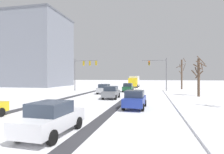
# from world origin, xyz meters

# --- Properties ---
(wheel_track_left_lane) EXTENTS (0.87, 36.71, 0.01)m
(wheel_track_left_lane) POSITION_xyz_m (3.12, 16.69, 0.00)
(wheel_track_left_lane) COLOR #38383D
(wheel_track_left_lane) RESTS_ON ground
(wheel_track_right_lane) EXTENTS (1.04, 36.71, 0.01)m
(wheel_track_right_lane) POSITION_xyz_m (-4.75, 16.69, 0.00)
(wheel_track_right_lane) COLOR #38383D
(wheel_track_right_lane) RESTS_ON ground
(sidewalk_kerb_right) EXTENTS (4.00, 36.71, 0.12)m
(sidewalk_kerb_right) POSITION_xyz_m (10.51, 15.02, 0.06)
(sidewalk_kerb_right) COLOR white
(sidewalk_kerb_right) RESTS_ON ground
(traffic_signal_near_left) EXTENTS (5.00, 0.60, 6.50)m
(traffic_signal_near_left) POSITION_xyz_m (-7.15, 29.24, 4.76)
(traffic_signal_near_left) COLOR slate
(traffic_signal_near_left) RESTS_ON ground
(traffic_signal_near_right) EXTENTS (4.82, 0.52, 6.50)m
(traffic_signal_near_right) POSITION_xyz_m (7.85, 31.47, 4.35)
(traffic_signal_near_right) COLOR slate
(traffic_signal_near_right) RESTS_ON ground
(car_dark_green_lead) EXTENTS (1.86, 4.11, 1.62)m
(car_dark_green_lead) POSITION_xyz_m (1.91, 28.81, 0.82)
(car_dark_green_lead) COLOR #194C2D
(car_dark_green_lead) RESTS_ON ground
(car_silver_second) EXTENTS (1.91, 4.14, 1.62)m
(car_silver_second) POSITION_xyz_m (-1.43, 23.89, 0.82)
(car_silver_second) COLOR #B7BABF
(car_silver_second) RESTS_ON ground
(car_grey_third) EXTENTS (1.88, 4.12, 1.62)m
(car_grey_third) POSITION_xyz_m (1.20, 17.35, 0.82)
(car_grey_third) COLOR slate
(car_grey_third) RESTS_ON ground
(car_blue_fourth) EXTENTS (1.94, 4.16, 1.62)m
(car_blue_fourth) POSITION_xyz_m (4.92, 10.45, 0.82)
(car_blue_fourth) COLOR #233899
(car_blue_fourth) RESTS_ON ground
(car_white_sixth) EXTENTS (1.96, 4.16, 1.62)m
(car_white_sixth) POSITION_xyz_m (1.64, 1.96, 0.82)
(car_white_sixth) COLOR silver
(car_white_sixth) RESTS_ON ground
(box_truck_delivery) EXTENTS (2.39, 7.43, 3.02)m
(box_truck_delivery) POSITION_xyz_m (1.65, 43.60, 1.63)
(box_truck_delivery) COLOR yellow
(box_truck_delivery) RESTS_ON ground
(bare_tree_sidewalk_mid) EXTENTS (1.85, 1.72, 5.79)m
(bare_tree_sidewalk_mid) POSITION_xyz_m (12.93, 22.44, 3.05)
(bare_tree_sidewalk_mid) COLOR brown
(bare_tree_sidewalk_mid) RESTS_ON ground
(bare_tree_sidewalk_far) EXTENTS (2.06, 2.07, 7.06)m
(bare_tree_sidewalk_far) POSITION_xyz_m (13.00, 38.74, 3.61)
(bare_tree_sidewalk_far) COLOR brown
(bare_tree_sidewalk_far) RESTS_ON ground
(office_building_far_left_block) EXTENTS (24.01, 16.54, 21.39)m
(office_building_far_left_block) POSITION_xyz_m (-31.37, 44.20, 10.70)
(office_building_far_left_block) COLOR gray
(office_building_far_left_block) RESTS_ON ground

